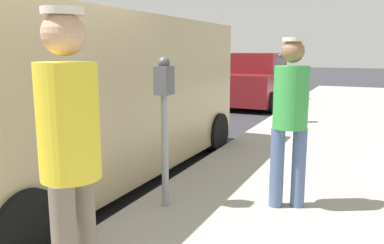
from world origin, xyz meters
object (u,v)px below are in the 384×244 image
pedestrian_in_yellow (70,148)px  parked_sedan_ahead (256,81)px  parking_meter_near (164,107)px  parked_van (92,95)px  parking_meter_far (280,76)px  pedestrian_in_green (290,112)px

pedestrian_in_yellow → parked_sedan_ahead: (-1.92, 10.74, -0.44)m
parking_meter_near → parked_sedan_ahead: parking_meter_near is taller
parked_van → parking_meter_near: bearing=-26.7°
pedestrian_in_yellow → parked_van: 3.09m
parking_meter_near → parked_van: parked_van is taller
parked_van → parking_meter_far: bearing=71.6°
pedestrian_in_yellow → parking_meter_far: bearing=92.8°
parking_meter_far → parked_sedan_ahead: (-1.57, 3.76, -0.43)m
pedestrian_in_green → parked_van: size_ratio=0.33×
pedestrian_in_green → parking_meter_far: bearing=103.4°
parking_meter_near → parking_meter_far: 5.26m
pedestrian_in_yellow → parked_sedan_ahead: 10.92m
pedestrian_in_green → parked_van: parked_van is taller
pedestrian_in_yellow → parked_van: bearing=126.6°
pedestrian_in_green → parked_sedan_ahead: size_ratio=0.39×
parking_meter_far → parked_sedan_ahead: 4.10m
parking_meter_far → pedestrian_in_yellow: size_ratio=0.84×
pedestrian_in_green → pedestrian_in_yellow: 2.37m
pedestrian_in_green → parked_van: 2.65m
parking_meter_far → parking_meter_near: bearing=-90.0°
parking_meter_far → parked_van: parked_van is taller
parked_van → parked_sedan_ahead: parked_van is taller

